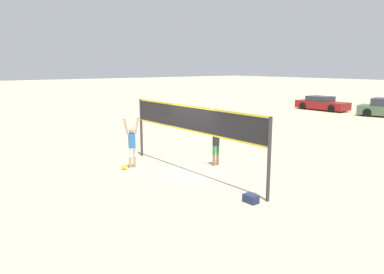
% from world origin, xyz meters
% --- Properties ---
extents(ground_plane, '(200.00, 200.00, 0.00)m').
position_xyz_m(ground_plane, '(0.00, 0.00, 0.00)').
color(ground_plane, beige).
extents(volleyball_net, '(7.38, 0.11, 2.53)m').
position_xyz_m(volleyball_net, '(0.00, 0.00, 1.83)').
color(volleyball_net, '#38383D').
rests_on(volleyball_net, ground_plane).
extents(player_spiker, '(0.28, 0.68, 1.99)m').
position_xyz_m(player_spiker, '(-2.08, -1.34, 1.04)').
color(player_spiker, tan).
rests_on(player_spiker, ground_plane).
extents(player_blocker, '(0.28, 0.69, 2.01)m').
position_xyz_m(player_blocker, '(-0.34, 1.48, 1.05)').
color(player_blocker, '#8C664C').
rests_on(player_blocker, ground_plane).
extents(volleyball, '(0.22, 0.22, 0.22)m').
position_xyz_m(volleyball, '(-2.04, -1.74, 0.11)').
color(volleyball, yellow).
rests_on(volleyball, ground_plane).
extents(gear_bag, '(0.45, 0.28, 0.24)m').
position_xyz_m(gear_bag, '(3.42, -0.48, 0.12)').
color(gear_bag, navy).
rests_on(gear_bag, ground_plane).
extents(parked_car_near, '(4.68, 1.86, 1.25)m').
position_xyz_m(parked_car_near, '(-8.76, 21.72, 0.57)').
color(parked_car_near, maroon).
rests_on(parked_car_near, ground_plane).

